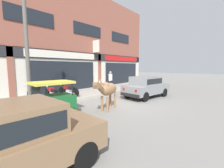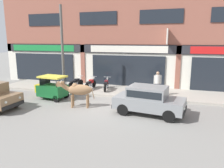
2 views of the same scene
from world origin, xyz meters
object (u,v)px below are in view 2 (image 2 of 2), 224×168
Objects in this scene: motorcycle_0 at (76,83)px; utility_pole at (62,49)px; auto_rickshaw at (52,89)px; motorcycle_1 at (90,84)px; motorcycle_2 at (106,85)px; pedestrian at (158,81)px; car_0 at (149,99)px; cow at (78,90)px.

utility_pole is (-0.45, -1.00, 2.59)m from motorcycle_0.
auto_rickshaw reaches higher than motorcycle_1.
utility_pole is (-2.86, -1.07, 2.59)m from motorcycle_2.
pedestrian reaches higher than motorcycle_2.
car_0 is 2.09× the size of motorcycle_2.
cow is 3.96m from car_0.
car_0 is at bearing 0.19° from cow.
car_0 is 2.34× the size of pedestrian.
cow is at bearing -140.23° from pedestrian.
motorcycle_2 is 3.82m from pedestrian.
car_0 is 1.83× the size of auto_rickshaw.
auto_rickshaw is 3.04m from utility_pole.
car_0 is at bearing -32.39° from motorcycle_0.
motorcycle_0 is at bearing -178.33° from motorcycle_2.
motorcycle_0 and motorcycle_1 have the same top height.
cow is at bearing -77.08° from motorcycle_1.
auto_rickshaw is (-6.38, 1.06, -0.15)m from car_0.
pedestrian is (4.94, -0.46, 0.60)m from motorcycle_1.
utility_pole is (-0.10, 1.77, 2.47)m from auto_rickshaw.
utility_pole is (-6.59, -0.53, 1.99)m from pedestrian.
cow is 5.28m from pedestrian.
motorcycle_0 and motorcycle_2 have the same top height.
motorcycle_0 is 1.00× the size of motorcycle_1.
utility_pole reaches higher than car_0.
motorcycle_1 is 5.00m from pedestrian.
car_0 is 5.34m from motorcycle_2.
motorcycle_1 is at bearing 174.68° from pedestrian.
auto_rickshaw is at bearing -86.66° from utility_pole.
cow is 3.97m from motorcycle_1.
car_0 is (3.96, 0.01, -0.19)m from cow.
auto_rickshaw is (-2.42, 1.07, -0.35)m from cow.
auto_rickshaw is 0.34× the size of utility_pole.
motorcycle_0 is at bearing 118.40° from cow.
motorcycle_0 is 1.00× the size of motorcycle_2.
utility_pole is at bearing 131.60° from cow.
motorcycle_2 is at bearing 1.67° from motorcycle_0.
cow is 3.96m from motorcycle_2.
motorcycle_2 is (2.75, 2.84, -0.12)m from auto_rickshaw.
motorcycle_0 is 1.13× the size of pedestrian.
motorcycle_2 is 4.00m from utility_pole.
utility_pole is (-2.53, 2.85, 2.13)m from cow.
pedestrian is at bearing 88.32° from car_0.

